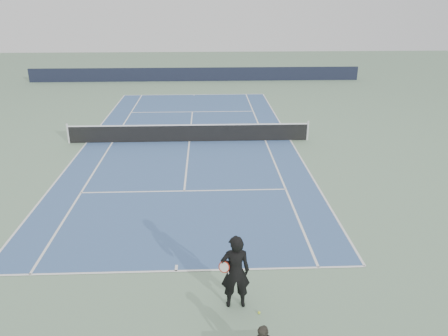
{
  "coord_description": "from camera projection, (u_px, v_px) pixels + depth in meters",
  "views": [
    {
      "loc": [
        0.93,
        -22.43,
        7.35
      ],
      "look_at": [
        1.59,
        -6.7,
        1.1
      ],
      "focal_mm": 35.0,
      "sensor_mm": 36.0,
      "label": 1
    }
  ],
  "objects": [
    {
      "name": "ground",
      "position": [
        189.0,
        142.0,
        23.5
      ],
      "size": [
        80.0,
        80.0,
        0.0
      ],
      "primitive_type": "plane",
      "color": "gray"
    },
    {
      "name": "tennis_ball",
      "position": [
        259.0,
        313.0,
        10.8
      ],
      "size": [
        0.07,
        0.07,
        0.07
      ],
      "primitive_type": "sphere",
      "color": "#C6DC2D",
      "rests_on": "ground"
    },
    {
      "name": "tennis_net",
      "position": [
        189.0,
        133.0,
        23.32
      ],
      "size": [
        12.9,
        0.1,
        1.07
      ],
      "color": "silver",
      "rests_on": "ground"
    },
    {
      "name": "tennis_player",
      "position": [
        235.0,
        272.0,
        10.75
      ],
      "size": [
        0.84,
        0.56,
        2.01
      ],
      "color": "black",
      "rests_on": "ground"
    },
    {
      "name": "windscreen_far",
      "position": [
        195.0,
        74.0,
        39.89
      ],
      "size": [
        30.0,
        0.25,
        1.2
      ],
      "primitive_type": "cube",
      "color": "black",
      "rests_on": "ground"
    },
    {
      "name": "court_surface",
      "position": [
        189.0,
        142.0,
        23.5
      ],
      "size": [
        10.97,
        23.77,
        0.01
      ],
      "primitive_type": "cube",
      "color": "#3A598A",
      "rests_on": "ground"
    }
  ]
}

